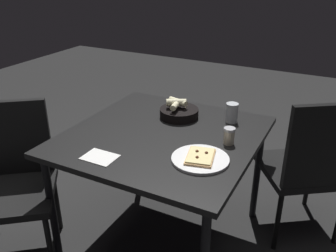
{
  "coord_description": "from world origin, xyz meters",
  "views": [
    {
      "loc": [
        -0.83,
        1.54,
        1.56
      ],
      "look_at": [
        -0.01,
        -0.05,
        0.73
      ],
      "focal_mm": 38.67,
      "sensor_mm": 36.0,
      "label": 1
    }
  ],
  "objects_px": {
    "bread_basket": "(179,111)",
    "pepper_shaker": "(229,137)",
    "dining_table": "(163,143)",
    "chair_near": "(12,173)",
    "beer_glass": "(232,114)",
    "pizza_plate": "(200,158)",
    "chair_far": "(310,163)"
  },
  "relations": [
    {
      "from": "beer_glass",
      "to": "bread_basket",
      "type": "bearing_deg",
      "value": 14.36
    },
    {
      "from": "dining_table",
      "to": "chair_near",
      "type": "height_order",
      "value": "chair_near"
    },
    {
      "from": "beer_glass",
      "to": "chair_far",
      "type": "height_order",
      "value": "chair_far"
    },
    {
      "from": "chair_near",
      "to": "chair_far",
      "type": "distance_m",
      "value": 1.66
    },
    {
      "from": "pepper_shaker",
      "to": "chair_far",
      "type": "height_order",
      "value": "chair_far"
    },
    {
      "from": "chair_far",
      "to": "dining_table",
      "type": "bearing_deg",
      "value": 28.66
    },
    {
      "from": "chair_near",
      "to": "bread_basket",
      "type": "bearing_deg",
      "value": -134.99
    },
    {
      "from": "dining_table",
      "to": "pepper_shaker",
      "type": "distance_m",
      "value": 0.37
    },
    {
      "from": "dining_table",
      "to": "pepper_shaker",
      "type": "relative_size",
      "value": 11.46
    },
    {
      "from": "dining_table",
      "to": "pepper_shaker",
      "type": "bearing_deg",
      "value": -171.58
    },
    {
      "from": "pepper_shaker",
      "to": "chair_far",
      "type": "xyz_separation_m",
      "value": [
        -0.38,
        -0.35,
        -0.23
      ]
    },
    {
      "from": "dining_table",
      "to": "chair_far",
      "type": "distance_m",
      "value": 0.84
    },
    {
      "from": "bread_basket",
      "to": "chair_far",
      "type": "xyz_separation_m",
      "value": [
        -0.75,
        -0.16,
        -0.23
      ]
    },
    {
      "from": "pepper_shaker",
      "to": "chair_near",
      "type": "distance_m",
      "value": 1.19
    },
    {
      "from": "beer_glass",
      "to": "pepper_shaker",
      "type": "xyz_separation_m",
      "value": [
        -0.07,
        0.27,
        -0.01
      ]
    },
    {
      "from": "dining_table",
      "to": "beer_glass",
      "type": "relative_size",
      "value": 8.9
    },
    {
      "from": "bread_basket",
      "to": "pepper_shaker",
      "type": "relative_size",
      "value": 2.61
    },
    {
      "from": "chair_near",
      "to": "chair_far",
      "type": "xyz_separation_m",
      "value": [
        -1.43,
        -0.84,
        0.02
      ]
    },
    {
      "from": "bread_basket",
      "to": "pepper_shaker",
      "type": "bearing_deg",
      "value": 153.19
    },
    {
      "from": "dining_table",
      "to": "chair_near",
      "type": "distance_m",
      "value": 0.84
    },
    {
      "from": "chair_near",
      "to": "beer_glass",
      "type": "bearing_deg",
      "value": -142.33
    },
    {
      "from": "beer_glass",
      "to": "chair_near",
      "type": "distance_m",
      "value": 1.26
    },
    {
      "from": "bread_basket",
      "to": "pepper_shaker",
      "type": "height_order",
      "value": "bread_basket"
    },
    {
      "from": "beer_glass",
      "to": "pepper_shaker",
      "type": "bearing_deg",
      "value": 105.7
    },
    {
      "from": "pizza_plate",
      "to": "beer_glass",
      "type": "relative_size",
      "value": 2.41
    },
    {
      "from": "bread_basket",
      "to": "pepper_shaker",
      "type": "distance_m",
      "value": 0.42
    },
    {
      "from": "pizza_plate",
      "to": "chair_near",
      "type": "bearing_deg",
      "value": 15.07
    },
    {
      "from": "bread_basket",
      "to": "beer_glass",
      "type": "distance_m",
      "value": 0.31
    },
    {
      "from": "dining_table",
      "to": "beer_glass",
      "type": "bearing_deg",
      "value": -130.94
    },
    {
      "from": "dining_table",
      "to": "beer_glass",
      "type": "height_order",
      "value": "beer_glass"
    },
    {
      "from": "dining_table",
      "to": "bread_basket",
      "type": "height_order",
      "value": "bread_basket"
    },
    {
      "from": "chair_near",
      "to": "pepper_shaker",
      "type": "bearing_deg",
      "value": -155.09
    }
  ]
}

